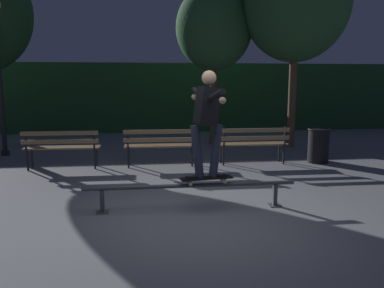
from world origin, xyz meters
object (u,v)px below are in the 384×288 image
Objects in this scene: skateboarder at (207,115)px; trash_can at (318,145)px; grind_rail at (191,189)px; skateboard at (206,178)px; park_bench_leftmost at (62,145)px; tree_far_right at (296,3)px; park_bench_right_center at (253,141)px; park_bench_left_center at (160,143)px; tree_behind_benches at (214,29)px.

skateboarder is 1.95× the size of trash_can.
skateboard is at bearing 0.00° from grind_rail.
grind_rail is 2.02× the size of skateboarder.
grind_rail is at bearing -51.00° from park_bench_leftmost.
park_bench_right_center is at bearing -128.28° from tree_far_right.
trash_can is (3.37, 3.02, 0.11)m from grind_rail.
park_bench_left_center is 2.01× the size of trash_can.
tree_behind_benches reaches higher than skateboarder.
trash_can is at bearing 43.81° from skateboard.
trash_can is (1.96, -3.05, -3.01)m from tree_behind_benches.
tree_far_right is 7.12× the size of trash_can.
tree_far_right reaches higher than park_bench_right_center.
park_bench_right_center reaches higher than skateboard.
park_bench_left_center is (2.12, 0.00, 0.00)m from park_bench_leftmost.
tree_behind_benches is (1.18, 6.07, 2.03)m from skateboarder.
trash_can is at bearing -57.26° from tree_behind_benches.
park_bench_leftmost is 5.70m from tree_behind_benches.
tree_behind_benches is at bearing 60.33° from park_bench_left_center.
tree_behind_benches is 4.71m from trash_can.
tree_far_right reaches higher than park_bench_left_center.
grind_rail is at bearing -124.15° from tree_far_right.
trash_can is at bearing -0.04° from park_bench_leftmost.
grind_rail is 0.55× the size of tree_far_right.
park_bench_left_center reaches higher than skateboard.
park_bench_leftmost is at bearing 180.00° from park_bench_left_center.
skateboarder is 0.33× the size of tree_behind_benches.
skateboard reaches higher than grind_rail.
skateboard is 0.51× the size of skateboarder.
tree_behind_benches is at bearing 76.89° from grind_rail.
trash_can is at bearing -0.15° from park_bench_right_center.
skateboard is at bearing -171.60° from skateboarder.
park_bench_leftmost is at bearing 180.00° from park_bench_right_center.
park_bench_right_center is at bearing 0.00° from park_bench_leftmost.
skateboarder reaches higher than park_bench_right_center.
park_bench_leftmost is 2.12m from park_bench_left_center.
park_bench_leftmost is 2.01× the size of trash_can.
park_bench_leftmost reaches higher than skateboard.
park_bench_leftmost is (-2.68, 3.02, -0.86)m from skateboarder.
park_bench_left_center reaches higher than trash_can.
park_bench_right_center is 0.28× the size of tree_far_right.
park_bench_right_center is at bearing 59.19° from grind_rail.
skateboarder is 6.51m from tree_behind_benches.
grind_rail is 3.93× the size of skateboard.
grind_rail is 0.67× the size of tree_behind_benches.
tree_far_right reaches higher than skateboard.
skateboarder is 0.27× the size of tree_far_right.
tree_behind_benches reaches higher than grind_rail.
grind_rail is at bearing -103.11° from tree_behind_benches.
skateboard is at bearing -79.65° from park_bench_left_center.
tree_behind_benches reaches higher than park_bench_leftmost.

